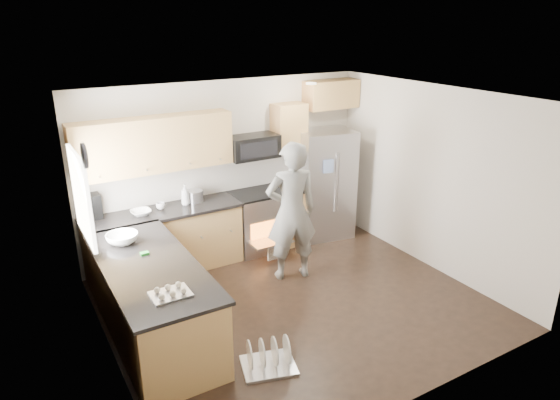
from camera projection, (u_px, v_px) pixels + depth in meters
ground at (296, 304)px, 6.36m from camera, size 4.50×4.50×0.00m
room_shell at (294, 179)px, 5.77m from camera, size 4.54×4.04×2.62m
back_cabinet_run at (198, 200)px, 7.16m from camera, size 4.45×0.64×2.50m
peninsula at (152, 300)px, 5.57m from camera, size 0.96×2.36×1.04m
stove_range at (257, 208)px, 7.66m from camera, size 0.76×0.97×1.79m
refrigerator at (324, 184)px, 8.09m from camera, size 0.97×0.81×1.76m
person at (291, 212)px, 6.71m from camera, size 0.80×0.62×1.94m
dish_rack at (269, 360)px, 5.18m from camera, size 0.65×0.58×0.34m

